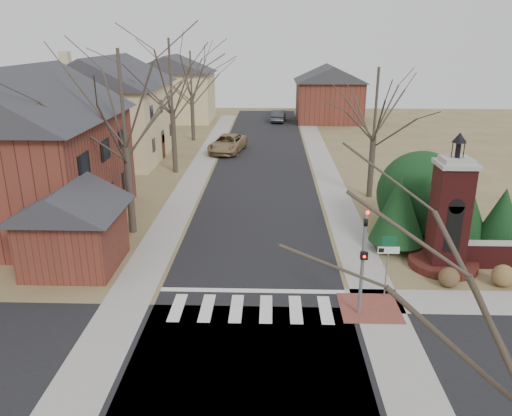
{
  "coord_description": "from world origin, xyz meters",
  "views": [
    {
      "loc": [
        0.76,
        -16.91,
        10.47
      ],
      "look_at": [
        0.03,
        6.0,
        2.53
      ],
      "focal_mm": 35.0,
      "sensor_mm": 36.0,
      "label": 1
    }
  ],
  "objects_px": {
    "sign_post": "(388,255)",
    "pickup_truck": "(228,144)",
    "traffic_signal_pole": "(363,254)",
    "brick_gate_monument": "(448,224)",
    "distant_car": "(278,116)"
  },
  "relations": [
    {
      "from": "distant_car",
      "to": "sign_post",
      "type": "bearing_deg",
      "value": 100.63
    },
    {
      "from": "brick_gate_monument",
      "to": "pickup_truck",
      "type": "height_order",
      "value": "brick_gate_monument"
    },
    {
      "from": "brick_gate_monument",
      "to": "pickup_truck",
      "type": "bearing_deg",
      "value": 116.93
    },
    {
      "from": "sign_post",
      "to": "distant_car",
      "type": "bearing_deg",
      "value": 95.05
    },
    {
      "from": "traffic_signal_pole",
      "to": "distant_car",
      "type": "distance_m",
      "value": 46.73
    },
    {
      "from": "traffic_signal_pole",
      "to": "brick_gate_monument",
      "type": "relative_size",
      "value": 0.69
    },
    {
      "from": "distant_car",
      "to": "brick_gate_monument",
      "type": "bearing_deg",
      "value": 105.53
    },
    {
      "from": "brick_gate_monument",
      "to": "sign_post",
      "type": "bearing_deg",
      "value": -138.58
    },
    {
      "from": "brick_gate_monument",
      "to": "pickup_truck",
      "type": "xyz_separation_m",
      "value": [
        -12.4,
        24.41,
        -1.35
      ]
    },
    {
      "from": "traffic_signal_pole",
      "to": "pickup_truck",
      "type": "xyz_separation_m",
      "value": [
        -7.7,
        28.83,
        -1.77
      ]
    },
    {
      "from": "traffic_signal_pole",
      "to": "sign_post",
      "type": "relative_size",
      "value": 1.64
    },
    {
      "from": "brick_gate_monument",
      "to": "distant_car",
      "type": "xyz_separation_m",
      "value": [
        -7.4,
        42.2,
        -1.4
      ]
    },
    {
      "from": "sign_post",
      "to": "pickup_truck",
      "type": "distance_m",
      "value": 28.88
    },
    {
      "from": "sign_post",
      "to": "pickup_truck",
      "type": "relative_size",
      "value": 0.47
    },
    {
      "from": "sign_post",
      "to": "distant_car",
      "type": "xyz_separation_m",
      "value": [
        -3.99,
        45.2,
        -1.19
      ]
    }
  ]
}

